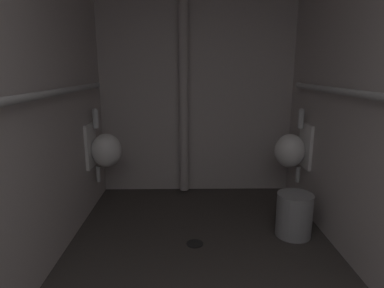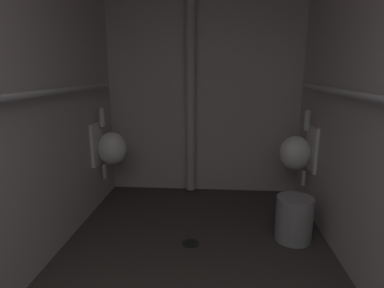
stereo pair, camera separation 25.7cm
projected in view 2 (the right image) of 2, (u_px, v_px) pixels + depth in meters
name	position (u px, v px, depth m)	size (l,w,h in m)	color
wall_back	(204.00, 81.00, 3.64)	(2.30, 0.06, 2.57)	#BEB4B0
urinal_left_mid	(110.00, 147.00, 3.32)	(0.32, 0.30, 0.76)	white
urinal_right_mid	(298.00, 152.00, 3.14)	(0.32, 0.30, 0.76)	white
supply_pipe_left	(9.00, 98.00, 1.82)	(0.06, 3.27, 0.06)	#B2B2B2
standpipe_back_wall	(191.00, 81.00, 3.54)	(0.10, 0.10, 2.52)	#BEB4B0
floor_drain	(191.00, 243.00, 2.67)	(0.14, 0.14, 0.01)	black
waste_bin	(294.00, 219.00, 2.70)	(0.30, 0.30, 0.38)	gray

